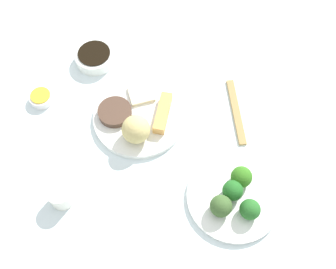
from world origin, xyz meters
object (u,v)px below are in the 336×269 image
main_plate (139,117)px  sauce_ramekin_hot_mustard (42,98)px  soy_sauce_bowl (95,57)px  teacup (61,196)px  chopsticks_pair (236,111)px  broccoli_plate (234,197)px

main_plate → sauce_ramekin_hot_mustard: sauce_ramekin_hot_mustard is taller
soy_sauce_bowl → teacup: teacup is taller
chopsticks_pair → teacup: bearing=179.7°
broccoli_plate → chopsticks_pair: bearing=54.0°
main_plate → sauce_ramekin_hot_mustard: size_ratio=3.78×
soy_sauce_bowl → main_plate: bearing=-85.2°
soy_sauce_bowl → sauce_ramekin_hot_mustard: (-0.19, -0.05, -0.01)m
sauce_ramekin_hot_mustard → chopsticks_pair: 0.54m
broccoli_plate → soy_sauce_bowl: soy_sauce_bowl is taller
soy_sauce_bowl → chopsticks_pair: soy_sauce_bowl is taller
main_plate → teacup: size_ratio=4.34×
soy_sauce_bowl → chopsticks_pair: (0.26, -0.36, -0.01)m
teacup → sauce_ramekin_hot_mustard: bearing=78.2°
teacup → main_plate: bearing=22.6°
main_plate → soy_sauce_bowl: (-0.02, 0.24, 0.01)m
sauce_ramekin_hot_mustard → teacup: size_ratio=1.15×
sauce_ramekin_hot_mustard → teacup: (-0.06, -0.30, 0.02)m
soy_sauce_bowl → chopsticks_pair: bearing=-53.8°
main_plate → soy_sauce_bowl: size_ratio=2.18×
sauce_ramekin_hot_mustard → teacup: 0.31m
broccoli_plate → teacup: 0.42m
broccoli_plate → teacup: bearing=150.8°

